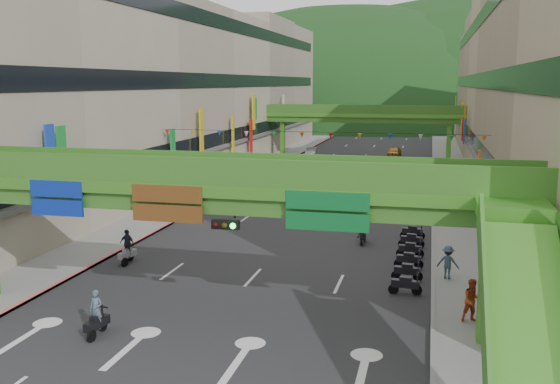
% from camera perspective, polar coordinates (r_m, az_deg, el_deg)
% --- Properties ---
extents(road_slab, '(18.00, 140.00, 0.02)m').
position_cam_1_polar(road_slab, '(69.17, 6.25, 1.61)').
color(road_slab, '#28282B').
rests_on(road_slab, ground).
extents(sidewalk_left, '(4.00, 140.00, 0.15)m').
position_cam_1_polar(sidewalk_left, '(71.38, -2.54, 1.97)').
color(sidewalk_left, gray).
rests_on(sidewalk_left, ground).
extents(sidewalk_right, '(4.00, 140.00, 0.15)m').
position_cam_1_polar(sidewalk_right, '(68.65, 15.39, 1.30)').
color(sidewalk_right, gray).
rests_on(sidewalk_right, ground).
extents(curb_left, '(0.20, 140.00, 0.18)m').
position_cam_1_polar(curb_left, '(70.88, -1.07, 1.94)').
color(curb_left, '#CC5959').
rests_on(curb_left, ground).
extents(curb_right, '(0.20, 140.00, 0.18)m').
position_cam_1_polar(curb_right, '(68.61, 13.81, 1.38)').
color(curb_right, gray).
rests_on(curb_right, ground).
extents(building_row_left, '(12.80, 95.00, 19.00)m').
position_cam_1_polar(building_row_left, '(73.30, -8.65, 9.44)').
color(building_row_left, '#9E937F').
rests_on(building_row_left, ground).
extents(building_row_right, '(12.80, 95.00, 19.00)m').
position_cam_1_polar(building_row_right, '(68.66, 22.46, 8.78)').
color(building_row_right, gray).
rests_on(building_row_right, ground).
extents(overpass_near, '(28.00, 12.27, 7.10)m').
position_cam_1_polar(overpass_near, '(24.99, -4.73, -1.10)').
color(overpass_near, '#4C9E2D').
rests_on(overpass_near, ground).
extents(overpass_far, '(28.00, 2.20, 7.10)m').
position_cam_1_polar(overpass_far, '(83.47, 7.66, 6.73)').
color(overpass_far, '#4C9E2D').
rests_on(overpass_far, ground).
extents(hill_left, '(168.00, 140.00, 112.00)m').
position_cam_1_polar(hill_left, '(179.74, 6.05, 6.72)').
color(hill_left, '#1C4419').
rests_on(hill_left, ground).
extents(hill_right, '(208.00, 176.00, 128.00)m').
position_cam_1_polar(hill_right, '(198.81, 18.42, 6.58)').
color(hill_right, '#1C4419').
rests_on(hill_right, ground).
extents(bunting_string, '(26.00, 0.36, 0.47)m').
position_cam_1_polar(bunting_string, '(48.84, 3.33, 5.22)').
color(bunting_string, black).
rests_on(bunting_string, ground).
extents(scooter_rider_near, '(0.65, 1.60, 1.92)m').
position_cam_1_polar(scooter_rider_near, '(26.22, -16.43, -10.78)').
color(scooter_rider_near, black).
rests_on(scooter_rider_near, ground).
extents(scooter_rider_mid, '(0.88, 1.60, 2.06)m').
position_cam_1_polar(scooter_rider_mid, '(39.44, 7.62, -3.20)').
color(scooter_rider_mid, black).
rests_on(scooter_rider_mid, ground).
extents(scooter_rider_left, '(1.01, 1.59, 1.97)m').
position_cam_1_polar(scooter_rider_left, '(35.84, -13.80, -4.89)').
color(scooter_rider_left, gray).
rests_on(scooter_rider_left, ground).
extents(scooter_rider_far, '(0.87, 1.59, 1.96)m').
position_cam_1_polar(scooter_rider_far, '(48.61, 3.53, -0.73)').
color(scooter_rider_far, maroon).
rests_on(scooter_rider_far, ground).
extents(parked_scooter_row, '(1.60, 11.57, 1.08)m').
position_cam_1_polar(parked_scooter_row, '(35.85, 11.76, -5.56)').
color(parked_scooter_row, black).
rests_on(parked_scooter_row, ground).
extents(car_silver, '(1.50, 3.93, 1.28)m').
position_cam_1_polar(car_silver, '(85.17, 2.91, 3.65)').
color(car_silver, '#BCBCC3').
rests_on(car_silver, ground).
extents(car_yellow, '(1.94, 4.20, 1.39)m').
position_cam_1_polar(car_yellow, '(86.32, 10.41, 3.62)').
color(car_yellow, orange).
rests_on(car_yellow, ground).
extents(pedestrian_red, '(1.06, 0.93, 1.83)m').
position_cam_1_polar(pedestrian_red, '(27.51, 17.19, -9.76)').
color(pedestrian_red, '#9D3A18').
rests_on(pedestrian_red, ground).
extents(pedestrian_dark, '(1.11, 0.57, 1.81)m').
position_cam_1_polar(pedestrian_dark, '(42.10, 18.08, -2.99)').
color(pedestrian_dark, '#22222A').
rests_on(pedestrian_dark, ground).
extents(pedestrian_blue, '(0.89, 0.66, 1.71)m').
position_cam_1_polar(pedestrian_blue, '(32.95, 15.09, -6.48)').
color(pedestrian_blue, '#334557').
rests_on(pedestrian_blue, ground).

